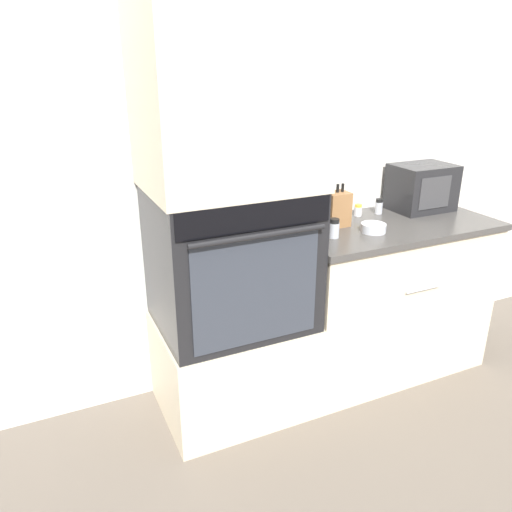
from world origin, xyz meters
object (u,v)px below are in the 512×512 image
(microwave, at_px, (422,187))
(bowl, at_px, (373,228))
(condiment_jar_near, at_px, (358,210))
(condiment_jar_mid, at_px, (379,206))
(wall_oven, at_px, (231,258))
(condiment_jar_far, at_px, (334,228))
(knife_block, at_px, (336,209))

(microwave, bearing_deg, bowl, -155.90)
(condiment_jar_near, height_order, condiment_jar_mid, condiment_jar_mid)
(wall_oven, distance_m, condiment_jar_near, 0.90)
(microwave, bearing_deg, condiment_jar_near, 173.89)
(condiment_jar_far, bearing_deg, microwave, 16.11)
(microwave, relative_size, condiment_jar_near, 5.24)
(bowl, height_order, condiment_jar_far, condiment_jar_far)
(wall_oven, bearing_deg, condiment_jar_mid, 9.69)
(bowl, relative_size, condiment_jar_far, 1.33)
(bowl, bearing_deg, wall_oven, 173.35)
(bowl, bearing_deg, condiment_jar_near, 70.19)
(knife_block, bearing_deg, microwave, 4.80)
(bowl, relative_size, condiment_jar_mid, 1.48)
(condiment_jar_far, bearing_deg, wall_oven, 171.87)
(microwave, xyz_separation_m, bowl, (-0.52, -0.23, -0.11))
(condiment_jar_mid, bearing_deg, wall_oven, -170.31)
(wall_oven, xyz_separation_m, microwave, (1.30, 0.14, 0.19))
(microwave, bearing_deg, condiment_jar_far, -163.89)
(knife_block, xyz_separation_m, condiment_jar_mid, (0.36, 0.08, -0.05))
(knife_block, height_order, condiment_jar_mid, knife_block)
(knife_block, relative_size, condiment_jar_mid, 2.58)
(condiment_jar_mid, bearing_deg, condiment_jar_far, -152.31)
(microwave, height_order, knife_block, microwave)
(microwave, height_order, condiment_jar_far, microwave)
(bowl, distance_m, condiment_jar_mid, 0.36)
(wall_oven, xyz_separation_m, knife_block, (0.66, 0.09, 0.15))
(wall_oven, height_order, microwave, wall_oven)
(wall_oven, distance_m, condiment_jar_far, 0.55)
(knife_block, relative_size, bowl, 1.74)
(bowl, bearing_deg, microwave, 24.10)
(wall_oven, xyz_separation_m, condiment_jar_near, (0.88, 0.19, 0.08))
(bowl, bearing_deg, knife_block, 123.35)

